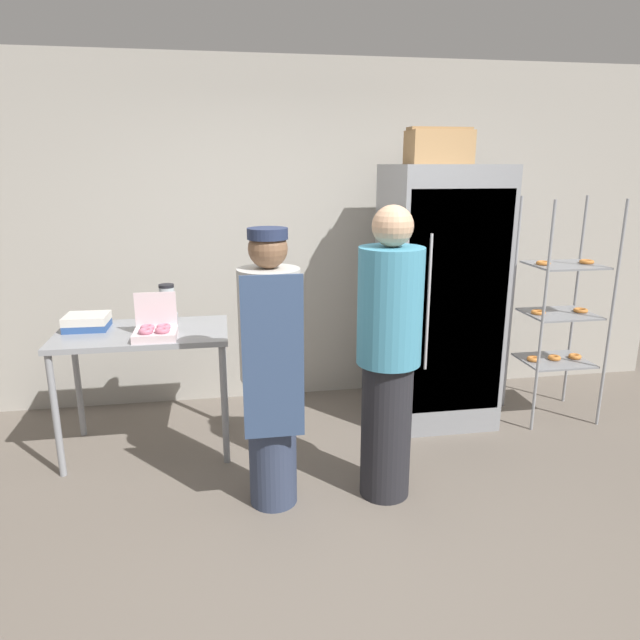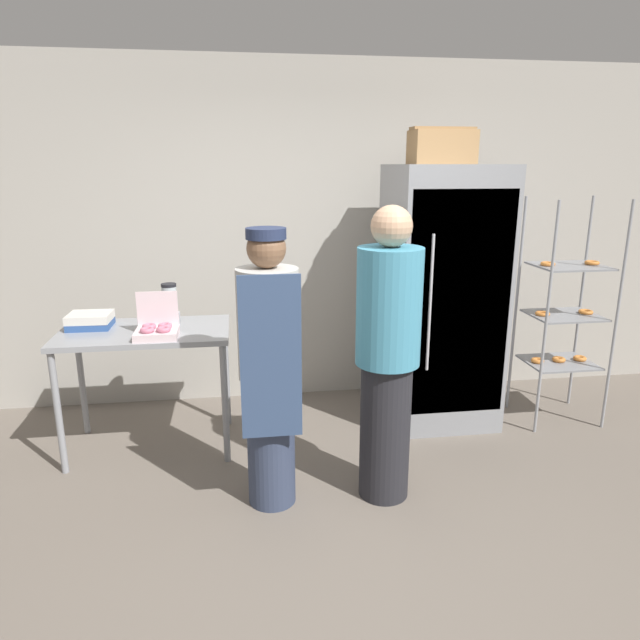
{
  "view_description": "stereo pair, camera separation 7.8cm",
  "coord_description": "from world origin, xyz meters",
  "px_view_note": "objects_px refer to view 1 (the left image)",
  "views": [
    {
      "loc": [
        -0.69,
        -2.53,
        1.94
      ],
      "look_at": [
        -0.13,
        0.82,
        1.01
      ],
      "focal_mm": 32.0,
      "sensor_mm": 36.0,
      "label": 1
    },
    {
      "loc": [
        -0.62,
        -2.54,
        1.94
      ],
      "look_at": [
        -0.13,
        0.82,
        1.01
      ],
      "focal_mm": 32.0,
      "sensor_mm": 36.0,
      "label": 2
    }
  ],
  "objects_px": {
    "binder_stack": "(87,322)",
    "blender_pitcher": "(168,307)",
    "refrigerator": "(438,297)",
    "donut_box": "(155,331)",
    "person_baker": "(271,368)",
    "person_customer": "(388,355)",
    "cardboard_storage_box": "(439,146)",
    "baking_rack": "(559,314)"
  },
  "relations": [
    {
      "from": "person_baker",
      "to": "binder_stack",
      "type": "bearing_deg",
      "value": 141.75
    },
    {
      "from": "blender_pitcher",
      "to": "baking_rack",
      "type": "bearing_deg",
      "value": -1.8
    },
    {
      "from": "baking_rack",
      "to": "blender_pitcher",
      "type": "distance_m",
      "value": 2.92
    },
    {
      "from": "refrigerator",
      "to": "cardboard_storage_box",
      "type": "distance_m",
      "value": 1.09
    },
    {
      "from": "person_baker",
      "to": "person_customer",
      "type": "relative_size",
      "value": 0.93
    },
    {
      "from": "binder_stack",
      "to": "refrigerator",
      "type": "bearing_deg",
      "value": 2.04
    },
    {
      "from": "binder_stack",
      "to": "baking_rack",
      "type": "bearing_deg",
      "value": -1.12
    },
    {
      "from": "person_customer",
      "to": "donut_box",
      "type": "bearing_deg",
      "value": 154.76
    },
    {
      "from": "baking_rack",
      "to": "person_customer",
      "type": "bearing_deg",
      "value": -151.61
    },
    {
      "from": "blender_pitcher",
      "to": "person_customer",
      "type": "bearing_deg",
      "value": -36.37
    },
    {
      "from": "blender_pitcher",
      "to": "binder_stack",
      "type": "relative_size",
      "value": 1.0
    },
    {
      "from": "donut_box",
      "to": "binder_stack",
      "type": "relative_size",
      "value": 0.97
    },
    {
      "from": "refrigerator",
      "to": "blender_pitcher",
      "type": "bearing_deg",
      "value": -178.12
    },
    {
      "from": "binder_stack",
      "to": "donut_box",
      "type": "bearing_deg",
      "value": -31.65
    },
    {
      "from": "person_baker",
      "to": "person_customer",
      "type": "height_order",
      "value": "person_customer"
    },
    {
      "from": "blender_pitcher",
      "to": "person_baker",
      "type": "height_order",
      "value": "person_baker"
    },
    {
      "from": "refrigerator",
      "to": "person_baker",
      "type": "bearing_deg",
      "value": -143.4
    },
    {
      "from": "binder_stack",
      "to": "person_baker",
      "type": "relative_size",
      "value": 0.18
    },
    {
      "from": "blender_pitcher",
      "to": "binder_stack",
      "type": "xyz_separation_m",
      "value": [
        -0.53,
        -0.02,
        -0.08
      ]
    },
    {
      "from": "baking_rack",
      "to": "person_baker",
      "type": "bearing_deg",
      "value": -159.53
    },
    {
      "from": "binder_stack",
      "to": "cardboard_storage_box",
      "type": "height_order",
      "value": "cardboard_storage_box"
    },
    {
      "from": "refrigerator",
      "to": "blender_pitcher",
      "type": "height_order",
      "value": "refrigerator"
    },
    {
      "from": "refrigerator",
      "to": "binder_stack",
      "type": "xyz_separation_m",
      "value": [
        -2.52,
        -0.09,
        -0.06
      ]
    },
    {
      "from": "cardboard_storage_box",
      "to": "person_baker",
      "type": "bearing_deg",
      "value": -142.84
    },
    {
      "from": "binder_stack",
      "to": "cardboard_storage_box",
      "type": "relative_size",
      "value": 0.64
    },
    {
      "from": "refrigerator",
      "to": "donut_box",
      "type": "bearing_deg",
      "value": -169.35
    },
    {
      "from": "refrigerator",
      "to": "binder_stack",
      "type": "distance_m",
      "value": 2.52
    },
    {
      "from": "refrigerator",
      "to": "donut_box",
      "type": "height_order",
      "value": "refrigerator"
    },
    {
      "from": "baking_rack",
      "to": "cardboard_storage_box",
      "type": "xyz_separation_m",
      "value": [
        -0.99,
        0.13,
        1.23
      ]
    },
    {
      "from": "refrigerator",
      "to": "blender_pitcher",
      "type": "relative_size",
      "value": 6.82
    },
    {
      "from": "binder_stack",
      "to": "blender_pitcher",
      "type": "bearing_deg",
      "value": 2.63
    },
    {
      "from": "blender_pitcher",
      "to": "cardboard_storage_box",
      "type": "distance_m",
      "value": 2.2
    },
    {
      "from": "refrigerator",
      "to": "person_customer",
      "type": "distance_m",
      "value": 1.24
    },
    {
      "from": "donut_box",
      "to": "person_baker",
      "type": "bearing_deg",
      "value": -42.24
    },
    {
      "from": "person_baker",
      "to": "blender_pitcher",
      "type": "bearing_deg",
      "value": 123.78
    },
    {
      "from": "baking_rack",
      "to": "blender_pitcher",
      "type": "height_order",
      "value": "baking_rack"
    },
    {
      "from": "cardboard_storage_box",
      "to": "person_baker",
      "type": "relative_size",
      "value": 0.28
    },
    {
      "from": "binder_stack",
      "to": "person_baker",
      "type": "bearing_deg",
      "value": -38.25
    },
    {
      "from": "blender_pitcher",
      "to": "cardboard_storage_box",
      "type": "xyz_separation_m",
      "value": [
        1.92,
        0.03,
        1.07
      ]
    },
    {
      "from": "refrigerator",
      "to": "baking_rack",
      "type": "xyz_separation_m",
      "value": [
        0.92,
        -0.16,
        -0.14
      ]
    },
    {
      "from": "refrigerator",
      "to": "baking_rack",
      "type": "distance_m",
      "value": 0.95
    },
    {
      "from": "cardboard_storage_box",
      "to": "person_customer",
      "type": "distance_m",
      "value": 1.66
    }
  ]
}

